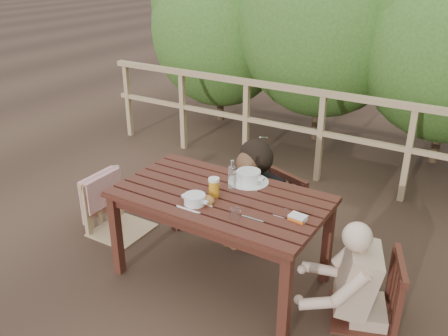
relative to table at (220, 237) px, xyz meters
The scene contains 15 objects.
ground 0.35m from the table, ahead, with size 60.00×60.00×0.00m, color #453023.
table is the anchor object (origin of this frame).
chair_left 1.11m from the table, behind, with size 0.48×0.48×0.96m, color tan.
chair_far 0.76m from the table, 88.31° to the left, with size 0.49×0.49×0.98m, color #3E1C13.
chair_right 1.08m from the table, ahead, with size 0.45×0.45×0.90m, color #3E1C13.
woman 0.85m from the table, 88.36° to the left, with size 0.56×0.69×1.39m, color black, non-canonical shape.
diner_right 1.13m from the table, ahead, with size 0.48×0.59×1.20m, color tan, non-canonical shape.
railing 2.01m from the table, 90.00° to the left, with size 5.60×0.10×1.01m, color tan.
soup_near 0.45m from the table, 108.41° to the right, with size 0.25×0.25×0.08m, color white.
soup_far 0.50m from the table, 75.37° to the left, with size 0.30×0.30×0.10m, color white.
bread_roll 0.42m from the table, 94.32° to the right, with size 0.12×0.09×0.07m, color #AB6631.
beer_glass 0.43m from the table, 115.91° to the right, with size 0.08×0.08×0.15m, color orange.
bottle 0.49m from the table, 62.85° to the left, with size 0.06×0.06×0.25m, color white.
tumbler 0.53m from the table, 42.12° to the right, with size 0.07×0.07×0.08m, color silver.
butter_tub 0.72m from the table, ahead, with size 0.11×0.08×0.05m, color white.
Camera 1 is at (1.60, -2.56, 2.29)m, focal length 38.14 mm.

